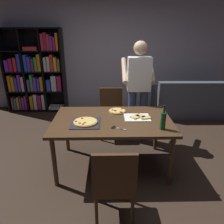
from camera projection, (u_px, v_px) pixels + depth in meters
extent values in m
plane|color=#38281E|center=(112.00, 164.00, 3.20)|extent=(12.00, 12.00, 0.00)
cube|color=#BCB7C6|center=(110.00, 52.00, 5.10)|extent=(6.40, 0.10, 2.80)
cube|color=#4C331E|center=(112.00, 121.00, 2.93)|extent=(1.64, 1.03, 0.04)
cylinder|color=#4C331E|center=(54.00, 162.00, 2.66)|extent=(0.06, 0.06, 0.71)
cylinder|color=#4C331E|center=(171.00, 161.00, 2.68)|extent=(0.06, 0.06, 0.71)
cylinder|color=#4C331E|center=(67.00, 131.00, 3.46)|extent=(0.06, 0.06, 0.71)
cylinder|color=#4C331E|center=(156.00, 130.00, 3.49)|extent=(0.06, 0.06, 0.71)
cube|color=#472D19|center=(114.00, 183.00, 2.19)|extent=(0.42, 0.42, 0.04)
cube|color=#472D19|center=(115.00, 175.00, 1.93)|extent=(0.42, 0.04, 0.45)
cylinder|color=#472D19|center=(129.00, 187.00, 2.45)|extent=(0.04, 0.04, 0.41)
cylinder|color=#472D19|center=(98.00, 188.00, 2.44)|extent=(0.04, 0.04, 0.41)
cylinder|color=#472D19|center=(132.00, 213.00, 2.11)|extent=(0.04, 0.04, 0.41)
cylinder|color=#472D19|center=(96.00, 213.00, 2.11)|extent=(0.04, 0.04, 0.41)
cube|color=#472D19|center=(111.00, 115.00, 3.89)|extent=(0.42, 0.42, 0.04)
cube|color=#472D19|center=(111.00, 99.00, 3.98)|extent=(0.42, 0.04, 0.45)
cylinder|color=#472D19|center=(101.00, 131.00, 3.80)|extent=(0.04, 0.04, 0.41)
cylinder|color=#472D19|center=(121.00, 130.00, 3.81)|extent=(0.04, 0.04, 0.41)
cylinder|color=#472D19|center=(102.00, 122.00, 4.14)|extent=(0.04, 0.04, 0.41)
cylinder|color=#472D19|center=(120.00, 122.00, 4.14)|extent=(0.04, 0.04, 0.41)
cube|color=#4C515B|center=(189.00, 105.00, 5.07)|extent=(1.71, 0.87, 0.40)
cube|color=#4C515B|center=(197.00, 92.00, 4.61)|extent=(1.70, 0.22, 0.45)
cube|color=#4C515B|center=(224.00, 93.00, 4.96)|extent=(0.17, 0.85, 0.20)
cube|color=#4C515B|center=(158.00, 93.00, 4.95)|extent=(0.17, 0.85, 0.20)
cube|color=black|center=(6.00, 72.00, 4.98)|extent=(0.03, 0.35, 1.95)
cube|color=black|center=(64.00, 71.00, 5.00)|extent=(0.03, 0.35, 1.95)
cube|color=black|center=(29.00, 28.00, 4.64)|extent=(1.40, 0.35, 0.03)
cube|color=black|center=(40.00, 109.00, 5.35)|extent=(1.40, 0.35, 0.03)
cube|color=black|center=(37.00, 70.00, 5.14)|extent=(1.40, 0.03, 1.95)
cube|color=black|center=(37.00, 91.00, 5.17)|extent=(1.34, 0.29, 0.03)
cube|color=black|center=(35.00, 71.00, 4.99)|extent=(1.34, 0.29, 0.03)
cube|color=black|center=(32.00, 51.00, 4.82)|extent=(1.34, 0.29, 0.03)
cube|color=black|center=(25.00, 71.00, 4.99)|extent=(0.03, 0.29, 1.89)
cube|color=black|center=(44.00, 71.00, 5.00)|extent=(0.03, 0.29, 1.89)
cube|color=red|center=(14.00, 103.00, 5.25)|extent=(0.04, 0.22, 0.31)
cube|color=teal|center=(17.00, 103.00, 5.26)|extent=(0.04, 0.22, 0.28)
cube|color=orange|center=(19.00, 103.00, 5.25)|extent=(0.05, 0.22, 0.31)
cube|color=blue|center=(22.00, 103.00, 5.26)|extent=(0.04, 0.22, 0.29)
cube|color=red|center=(25.00, 103.00, 5.25)|extent=(0.04, 0.22, 0.31)
cube|color=purple|center=(27.00, 102.00, 5.25)|extent=(0.04, 0.22, 0.35)
cube|color=orange|center=(33.00, 102.00, 5.25)|extent=(0.07, 0.22, 0.34)
cube|color=silver|center=(36.00, 101.00, 5.25)|extent=(0.07, 0.22, 0.38)
cube|color=#B21E66|center=(40.00, 102.00, 5.25)|extent=(0.07, 0.22, 0.36)
cube|color=silver|center=(44.00, 101.00, 5.25)|extent=(0.06, 0.22, 0.37)
cube|color=silver|center=(57.00, 107.00, 5.31)|extent=(0.36, 0.25, 0.07)
cube|color=orange|center=(11.00, 83.00, 5.06)|extent=(0.05, 0.22, 0.37)
cube|color=orange|center=(14.00, 83.00, 5.07)|extent=(0.07, 0.22, 0.35)
cube|color=blue|center=(17.00, 84.00, 5.08)|extent=(0.05, 0.22, 0.32)
cube|color=purple|center=(20.00, 82.00, 5.06)|extent=(0.05, 0.22, 0.39)
cube|color=silver|center=(24.00, 83.00, 5.07)|extent=(0.06, 0.22, 0.34)
cube|color=purple|center=(30.00, 85.00, 5.09)|extent=(0.05, 0.22, 0.28)
cube|color=green|center=(33.00, 82.00, 5.07)|extent=(0.06, 0.22, 0.39)
cube|color=purple|center=(36.00, 84.00, 5.08)|extent=(0.06, 0.22, 0.32)
cube|color=blue|center=(39.00, 84.00, 5.09)|extent=(0.05, 0.22, 0.30)
cube|color=orange|center=(42.00, 83.00, 5.08)|extent=(0.06, 0.22, 0.34)
cube|color=blue|center=(49.00, 85.00, 5.10)|extent=(0.09, 0.22, 0.27)
cube|color=silver|center=(55.00, 83.00, 5.08)|extent=(0.11, 0.22, 0.36)
cube|color=#B21E66|center=(60.00, 83.00, 5.09)|extent=(0.09, 0.22, 0.36)
cube|color=purple|center=(8.00, 65.00, 4.91)|extent=(0.08, 0.22, 0.26)
cube|color=#B21E66|center=(12.00, 65.00, 4.90)|extent=(0.07, 0.22, 0.29)
cube|color=red|center=(16.00, 64.00, 4.90)|extent=(0.06, 0.22, 0.31)
cube|color=blue|center=(20.00, 63.00, 4.89)|extent=(0.07, 0.22, 0.39)
cube|color=blue|center=(26.00, 63.00, 4.89)|extent=(0.06, 0.22, 0.38)
cube|color=blue|center=(30.00, 64.00, 4.91)|extent=(0.07, 0.22, 0.33)
cube|color=#B21E66|center=(33.00, 65.00, 4.91)|extent=(0.05, 0.22, 0.29)
cube|color=green|center=(37.00, 64.00, 4.91)|extent=(0.06, 0.22, 0.32)
cube|color=orange|center=(40.00, 63.00, 4.90)|extent=(0.07, 0.22, 0.39)
cube|color=silver|center=(46.00, 64.00, 4.91)|extent=(0.06, 0.22, 0.31)
cube|color=silver|center=(49.00, 64.00, 4.91)|extent=(0.06, 0.22, 0.33)
cube|color=red|center=(52.00, 63.00, 4.91)|extent=(0.07, 0.22, 0.38)
cube|color=yellow|center=(56.00, 64.00, 4.92)|extent=(0.06, 0.22, 0.32)
cube|color=olive|center=(59.00, 65.00, 4.93)|extent=(0.05, 0.22, 0.28)
cube|color=red|center=(31.00, 48.00, 4.78)|extent=(0.30, 0.25, 0.08)
cube|color=red|center=(43.00, 42.00, 4.73)|extent=(0.06, 0.22, 0.36)
cube|color=#B21E66|center=(46.00, 41.00, 4.73)|extent=(0.05, 0.22, 0.38)
cube|color=red|center=(49.00, 42.00, 4.74)|extent=(0.06, 0.22, 0.34)
cube|color=purple|center=(52.00, 43.00, 4.74)|extent=(0.05, 0.22, 0.30)
cube|color=#B21E66|center=(55.00, 44.00, 4.75)|extent=(0.05, 0.22, 0.28)
cube|color=orange|center=(57.00, 42.00, 4.73)|extent=(0.05, 0.22, 0.37)
cylinder|color=#38476B|center=(143.00, 116.00, 3.74)|extent=(0.14, 0.14, 0.95)
cylinder|color=#38476B|center=(132.00, 116.00, 3.74)|extent=(0.14, 0.14, 0.95)
cube|color=white|center=(139.00, 74.00, 3.46)|extent=(0.38, 0.22, 0.55)
sphere|color=#E0B293|center=(140.00, 48.00, 3.31)|extent=(0.22, 0.22, 0.22)
cylinder|color=#E0B293|center=(151.00, 70.00, 3.63)|extent=(0.09, 0.50, 0.39)
cylinder|color=#E0B293|center=(125.00, 70.00, 3.62)|extent=(0.09, 0.50, 0.39)
cube|color=#2D2D33|center=(85.00, 123.00, 2.80)|extent=(0.38, 0.38, 0.01)
cylinder|color=tan|center=(85.00, 122.00, 2.80)|extent=(0.32, 0.32, 0.02)
cylinder|color=#EACC6B|center=(85.00, 121.00, 2.79)|extent=(0.29, 0.29, 0.01)
cylinder|color=#B22819|center=(80.00, 123.00, 2.72)|extent=(0.04, 0.04, 0.00)
cylinder|color=#B22819|center=(82.00, 118.00, 2.87)|extent=(0.04, 0.04, 0.00)
cylinder|color=#B22819|center=(85.00, 123.00, 2.73)|extent=(0.04, 0.04, 0.00)
cylinder|color=#B22819|center=(83.00, 124.00, 2.69)|extent=(0.04, 0.04, 0.00)
cylinder|color=#B22819|center=(76.00, 121.00, 2.77)|extent=(0.04, 0.04, 0.00)
cube|color=white|center=(137.00, 117.00, 2.97)|extent=(0.36, 0.28, 0.01)
cube|color=#EACC6B|center=(136.00, 117.00, 2.95)|extent=(0.17, 0.16, 0.02)
cube|color=tan|center=(132.00, 118.00, 2.92)|extent=(0.07, 0.09, 0.02)
cube|color=#EACC6B|center=(140.00, 116.00, 2.98)|extent=(0.16, 0.16, 0.02)
cube|color=tan|center=(137.00, 115.00, 3.02)|extent=(0.08, 0.08, 0.02)
cube|color=#EACC6B|center=(145.00, 117.00, 2.94)|extent=(0.16, 0.12, 0.02)
cube|color=tan|center=(141.00, 118.00, 2.92)|extent=(0.05, 0.09, 0.02)
cylinder|color=#194723|center=(163.00, 121.00, 2.60)|extent=(0.07, 0.07, 0.22)
cylinder|color=#194723|center=(164.00, 110.00, 2.55)|extent=(0.03, 0.03, 0.08)
cylinder|color=black|center=(164.00, 106.00, 2.53)|extent=(0.03, 0.03, 0.02)
cube|color=silver|center=(121.00, 129.00, 2.63)|extent=(0.12, 0.05, 0.01)
cube|color=silver|center=(121.00, 129.00, 2.63)|extent=(0.11, 0.08, 0.01)
torus|color=black|center=(114.00, 127.00, 2.69)|extent=(0.06, 0.06, 0.01)
torus|color=black|center=(113.00, 128.00, 2.66)|extent=(0.06, 0.06, 0.01)
cylinder|color=tan|center=(117.00, 111.00, 3.19)|extent=(0.25, 0.25, 0.02)
cylinder|color=#EACC6B|center=(117.00, 110.00, 3.18)|extent=(0.23, 0.23, 0.01)
cylinder|color=#B22819|center=(120.00, 112.00, 3.11)|extent=(0.04, 0.04, 0.00)
cylinder|color=#B22819|center=(121.00, 112.00, 3.11)|extent=(0.04, 0.04, 0.00)
cylinder|color=#B22819|center=(113.00, 110.00, 3.19)|extent=(0.04, 0.04, 0.00)
cylinder|color=#B22819|center=(122.00, 109.00, 3.23)|extent=(0.04, 0.04, 0.00)
cylinder|color=#B22819|center=(115.00, 111.00, 3.15)|extent=(0.04, 0.04, 0.00)
cylinder|color=#B22819|center=(115.00, 110.00, 3.17)|extent=(0.04, 0.04, 0.00)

